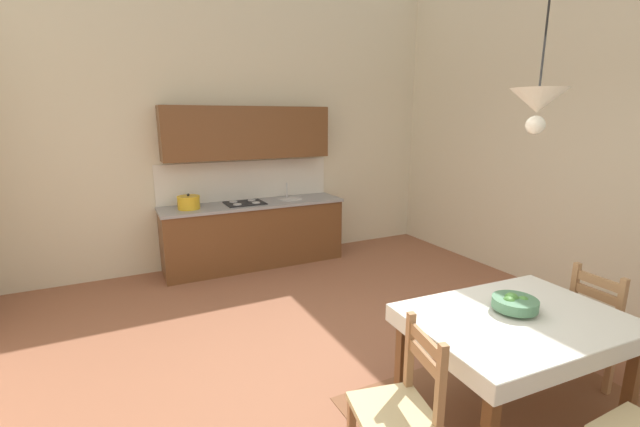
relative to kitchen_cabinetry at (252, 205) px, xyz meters
The scene contains 10 objects.
ground_plane 3.10m from the kitchen_cabinetry, 91.93° to the right, with size 6.68×7.07×0.10m, color #935B42.
wall_back 1.27m from the kitchen_cabinetry, 106.72° to the left, with size 6.68×0.12×4.16m, color beige.
wall_right 4.39m from the kitchen_cabinetry, 44.67° to the right, with size 0.12×7.07×4.16m, color beige.
area_rug 4.06m from the kitchen_cabinetry, 80.76° to the right, with size 2.10×1.60×0.01m, color brown.
kitchen_cabinetry is the anchor object (origin of this frame).
dining_table 3.87m from the kitchen_cabinetry, 80.53° to the right, with size 1.49×1.10×0.75m.
dining_chair_tv_side 3.93m from the kitchen_cabinetry, 95.63° to the right, with size 0.50×0.50×0.93m.
dining_chair_window_side 4.19m from the kitchen_cabinetry, 66.73° to the right, with size 0.45×0.45×0.93m.
fruit_bowl 3.81m from the kitchen_cabinetry, 79.90° to the right, with size 0.30×0.30×0.12m.
pendant_lamp 4.09m from the kitchen_cabinetry, 81.74° to the right, with size 0.32×0.32×0.80m.
Camera 1 is at (-1.60, -2.55, 2.05)m, focal length 23.42 mm.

